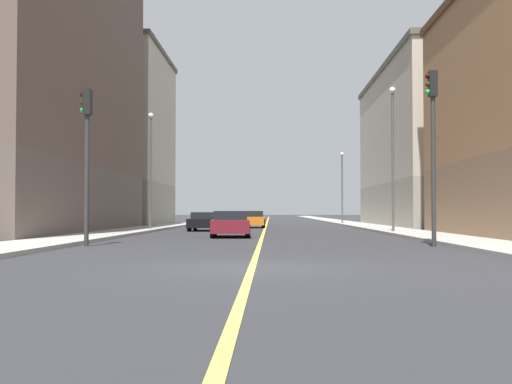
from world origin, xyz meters
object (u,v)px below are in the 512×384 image
(building_right_midblock, at_px, (100,138))
(traffic_light_left_near, at_px, (433,133))
(street_lamp_left_far, at_px, (342,180))
(street_lamp_right_near, at_px, (151,159))
(street_lamp_left_near, at_px, (393,145))
(car_orange, at_px, (253,219))
(car_maroon, at_px, (231,224))
(car_black, at_px, (206,222))
(building_right_corner, at_px, (1,52))
(traffic_light_right_near, at_px, (87,144))
(building_left_mid, at_px, (452,147))

(building_right_midblock, xyz_separation_m, traffic_light_left_near, (21.16, -34.44, -3.88))
(street_lamp_left_far, bearing_deg, street_lamp_right_near, -125.45)
(street_lamp_left_near, relative_size, car_orange, 1.92)
(street_lamp_left_far, bearing_deg, car_maroon, -106.63)
(street_lamp_left_near, bearing_deg, car_black, 154.33)
(street_lamp_right_near, bearing_deg, car_black, 10.82)
(traffic_light_left_near, distance_m, street_lamp_right_near, 21.60)
(building_right_midblock, relative_size, street_lamp_right_near, 2.16)
(building_right_midblock, xyz_separation_m, street_lamp_right_near, (7.92, -17.39, -3.33))
(street_lamp_left_near, relative_size, street_lamp_right_near, 1.09)
(street_lamp_left_near, distance_m, car_maroon, 10.61)
(building_right_corner, height_order, traffic_light_right_near, building_right_corner)
(traffic_light_right_near, xyz_separation_m, street_lamp_left_far, (13.27, 37.07, 0.57))
(building_right_midblock, relative_size, traffic_light_right_near, 2.82)
(building_left_mid, distance_m, street_lamp_left_near, 18.19)
(street_lamp_right_near, bearing_deg, building_right_midblock, 114.48)
(street_lamp_left_far, relative_size, car_maroon, 1.66)
(street_lamp_left_near, bearing_deg, building_left_mid, 64.10)
(street_lamp_right_near, bearing_deg, car_orange, 53.54)
(traffic_light_left_near, bearing_deg, street_lamp_left_near, 85.35)
(car_maroon, relative_size, car_orange, 0.97)
(traffic_light_left_near, xyz_separation_m, traffic_light_right_near, (-12.26, 0.00, -0.35))
(traffic_light_right_near, xyz_separation_m, car_maroon, (4.62, 8.10, -3.02))
(building_right_midblock, distance_m, car_black, 21.48)
(building_left_mid, height_order, car_black, building_left_mid)
(car_orange, bearing_deg, traffic_light_left_near, -74.54)
(building_left_mid, height_order, building_right_midblock, building_right_midblock)
(traffic_light_right_near, distance_m, street_lamp_right_near, 17.10)
(traffic_light_right_near, bearing_deg, building_right_corner, 123.81)
(car_maroon, bearing_deg, traffic_light_right_near, -119.70)
(street_lamp_left_far, distance_m, car_black, 22.49)
(traffic_light_left_near, relative_size, car_maroon, 1.54)
(building_left_mid, xyz_separation_m, street_lamp_right_near, (-22.17, -11.75, -1.84))
(street_lamp_right_near, bearing_deg, building_right_corner, -154.57)
(traffic_light_left_near, bearing_deg, car_orange, 105.46)
(building_right_corner, xyz_separation_m, street_lamp_right_near, (7.92, 3.76, -5.85))
(car_black, bearing_deg, traffic_light_left_near, -60.97)
(street_lamp_left_far, height_order, car_black, street_lamp_left_far)
(building_left_mid, height_order, street_lamp_right_near, building_left_mid)
(street_lamp_left_far, bearing_deg, traffic_light_left_near, -91.57)
(traffic_light_right_near, bearing_deg, car_black, 82.18)
(building_right_corner, distance_m, car_maroon, 17.48)
(street_lamp_right_near, relative_size, street_lamp_left_far, 1.10)
(traffic_light_left_near, bearing_deg, traffic_light_right_near, 180.00)
(car_maroon, xyz_separation_m, car_black, (-2.19, 9.60, -0.03))
(building_left_mid, height_order, traffic_light_left_near, building_left_mid)
(building_right_corner, distance_m, traffic_light_right_near, 17.36)
(street_lamp_right_near, xyz_separation_m, car_black, (3.42, 0.65, -3.96))
(building_left_mid, xyz_separation_m, street_lamp_left_near, (-7.92, -16.31, -1.49))
(traffic_light_left_near, distance_m, traffic_light_right_near, 12.26)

